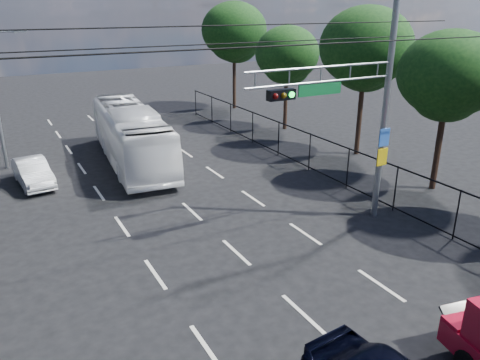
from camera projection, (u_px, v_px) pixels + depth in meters
lane_markings at (175, 196)px, 21.51m from camera, size 6.12×38.00×0.01m
signal_mast at (363, 92)px, 17.10m from camera, size 6.43×0.39×9.50m
utility_wires at (223, 39)px, 14.73m from camera, size 22.00×5.04×0.74m
fence_right at (332, 161)px, 23.06m from camera, size 0.06×34.03×2.00m
tree_right_b at (448, 81)px, 20.68m from camera, size 4.50×4.50×7.31m
tree_right_c at (365, 54)px, 25.64m from camera, size 5.10×5.10×8.29m
tree_right_d at (287, 58)px, 31.53m from camera, size 4.32×4.32×7.02m
tree_right_e at (234, 35)px, 37.82m from camera, size 5.28×5.28×8.58m
white_bus at (131, 135)px, 25.58m from camera, size 3.65×11.32×3.10m
white_van at (33, 172)px, 22.64m from camera, size 1.72×3.94×1.26m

